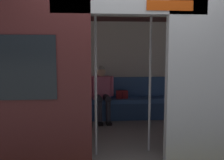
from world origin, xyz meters
name	(u,v)px	position (x,y,z in m)	size (l,w,h in m)	color
train_car	(115,51)	(0.06, -1.30, 1.53)	(6.40, 2.96, 2.30)	silver
bench_seat	(113,104)	(0.00, -2.45, 0.36)	(2.56, 0.44, 0.47)	#38609E
person_seated	(102,90)	(0.25, -2.39, 0.68)	(0.55, 0.70, 1.19)	pink
handbag	(122,94)	(-0.20, -2.49, 0.55)	(0.26, 0.15, 0.17)	maroon
book	(83,98)	(0.67, -2.48, 0.48)	(0.15, 0.22, 0.03)	#26598C
grab_pole_door	(96,83)	(0.41, -0.53, 1.08)	(0.04, 0.04, 2.16)	silver
grab_pole_far	(150,82)	(-0.41, -0.62, 1.08)	(0.04, 0.04, 2.16)	silver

